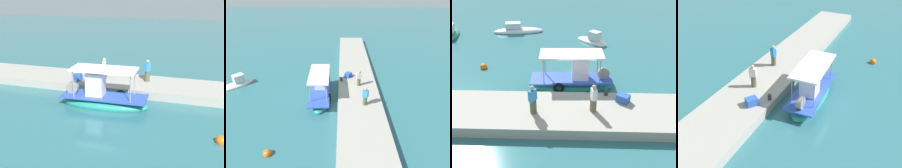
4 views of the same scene
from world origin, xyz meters
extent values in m
plane|color=#2E6A72|center=(0.00, 0.00, 0.00)|extent=(120.00, 120.00, 0.00)
cube|color=#A49D93|center=(0.00, -3.73, 0.30)|extent=(36.00, 3.88, 0.61)
ellipsoid|color=teal|center=(-0.34, -0.03, 0.13)|extent=(5.83, 2.08, 0.96)
cube|color=blue|center=(-0.34, -0.03, 0.66)|extent=(5.60, 2.07, 0.10)
cube|color=silver|center=(0.23, -0.01, 1.40)|extent=(1.14, 1.07, 1.59)
cylinder|color=gray|center=(1.47, 0.75, 1.51)|extent=(0.07, 0.07, 1.81)
cylinder|color=gray|center=(1.53, -0.67, 1.51)|extent=(0.07, 0.07, 1.81)
cylinder|color=gray|center=(-2.21, 0.61, 1.51)|extent=(0.07, 0.07, 1.81)
cylinder|color=gray|center=(-2.16, -0.81, 1.51)|extent=(0.07, 0.07, 1.81)
cube|color=white|center=(-0.34, -0.03, 2.48)|extent=(4.25, 1.97, 0.12)
torus|color=black|center=(-1.17, -1.03, 0.46)|extent=(0.75, 0.21, 0.74)
cylinder|color=gray|center=(1.85, 0.05, 1.06)|extent=(0.81, 0.38, 0.80)
cylinder|color=#52523F|center=(-2.42, -4.11, 1.00)|extent=(0.51, 0.51, 0.79)
cube|color=#2C86D6|center=(-2.42, -4.11, 1.72)|extent=(0.46, 0.55, 0.65)
sphere|color=tan|center=(-2.42, -4.11, 2.17)|extent=(0.26, 0.26, 0.26)
cylinder|color=brown|center=(0.91, -3.83, 0.99)|extent=(0.44, 0.44, 0.77)
cube|color=silver|center=(0.91, -3.83, 1.69)|extent=(0.36, 0.51, 0.63)
sphere|color=tan|center=(0.91, -3.83, 2.13)|extent=(0.25, 0.25, 0.25)
cylinder|color=#2D2D33|center=(1.81, -2.09, 0.79)|extent=(0.24, 0.24, 0.36)
cube|color=#2956B5|center=(2.74, -2.82, 0.84)|extent=(0.90, 0.87, 0.47)
sphere|color=orange|center=(-7.38, 2.78, 0.11)|extent=(0.56, 0.56, 0.56)
camera|label=1|loc=(-5.77, 16.05, 7.21)|focal=44.88mm
camera|label=2|loc=(-15.94, -2.06, 10.32)|focal=30.53mm
camera|label=3|loc=(-0.30, -16.38, 9.15)|focal=42.86mm
camera|label=4|loc=(13.14, 4.78, 10.07)|focal=40.88mm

